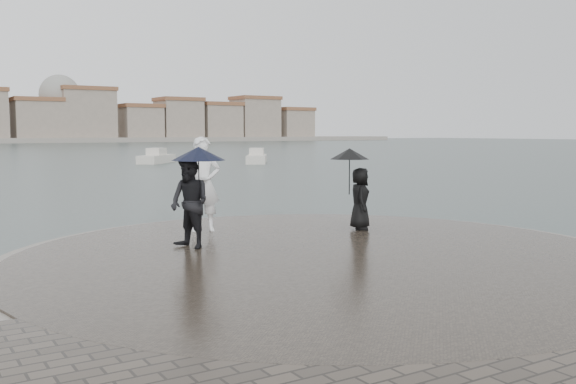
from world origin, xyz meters
TOP-DOWN VIEW (x-y plane):
  - ground at (0.00, 0.00)m, footprint 400.00×400.00m
  - kerb_ring at (0.00, 3.50)m, footprint 12.50×12.50m
  - quay_tip at (0.00, 3.50)m, footprint 11.90×11.90m
  - statue at (-0.80, 7.30)m, footprint 0.93×0.75m
  - visitor_left at (-1.89, 5.43)m, footprint 1.27×1.18m
  - visitor_right at (2.42, 5.59)m, footprint 1.13×1.01m
  - boats at (6.24, 42.04)m, footprint 38.61×12.97m

SIDE VIEW (x-z plane):
  - ground at x=0.00m, z-range 0.00..0.00m
  - kerb_ring at x=0.00m, z-range 0.00..0.32m
  - quay_tip at x=0.00m, z-range 0.00..0.36m
  - boats at x=6.24m, z-range -0.37..1.13m
  - visitor_right at x=2.42m, z-range 0.47..2.42m
  - statue at x=-0.80m, z-range 0.36..2.59m
  - visitor_left at x=-1.89m, z-range 0.49..2.53m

